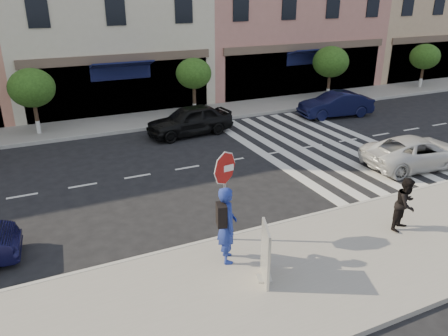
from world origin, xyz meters
TOP-DOWN VIEW (x-y plane):
  - ground at (0.00, 0.00)m, footprint 120.00×120.00m
  - sidewalk_near at (0.00, -3.75)m, footprint 60.00×4.50m
  - sidewalk_far at (0.00, 11.00)m, footprint 60.00×3.00m
  - building_centre at (-0.50, 17.00)m, footprint 11.00×9.00m
  - street_tree_wb at (-5.00, 10.80)m, footprint 2.10×2.10m
  - street_tree_c at (3.00, 10.80)m, footprint 1.90×1.90m
  - street_tree_ea at (12.00, 10.80)m, footprint 2.20×2.20m
  - street_tree_eb at (20.00, 10.80)m, footprint 2.00×2.00m
  - stop_sign at (-1.02, -1.67)m, footprint 0.91×0.15m
  - photographer at (-1.37, -2.54)m, footprint 0.66×0.84m
  - walker at (3.85, -3.28)m, footprint 0.92×0.82m
  - poster_board at (-0.92, -3.67)m, footprint 0.42×0.89m
  - car_near_right at (8.24, 0.30)m, footprint 4.56×2.44m
  - car_far_mid at (1.64, 7.96)m, footprint 4.31×2.07m
  - car_far_right at (10.05, 7.60)m, footprint 4.21×1.95m

SIDE VIEW (x-z plane):
  - ground at x=0.00m, z-range 0.00..0.00m
  - sidewalk_near at x=0.00m, z-range 0.00..0.15m
  - sidewalk_far at x=0.00m, z-range 0.00..0.15m
  - car_near_right at x=8.24m, z-range 0.00..1.22m
  - car_far_right at x=10.05m, z-range 0.00..1.34m
  - car_far_mid at x=1.64m, z-range 0.00..1.42m
  - poster_board at x=-0.92m, z-range 0.13..1.55m
  - walker at x=3.85m, z-range 0.15..1.72m
  - photographer at x=-1.37m, z-range 0.15..2.16m
  - stop_sign at x=-1.02m, z-range 0.73..3.31m
  - street_tree_eb at x=20.00m, z-range 0.75..3.69m
  - street_tree_wb at x=-5.00m, z-range 0.78..3.84m
  - street_tree_c at x=3.00m, z-range 0.84..3.87m
  - street_tree_ea at x=12.00m, z-range 0.80..3.99m
  - building_centre at x=-0.50m, z-range 0.00..11.00m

